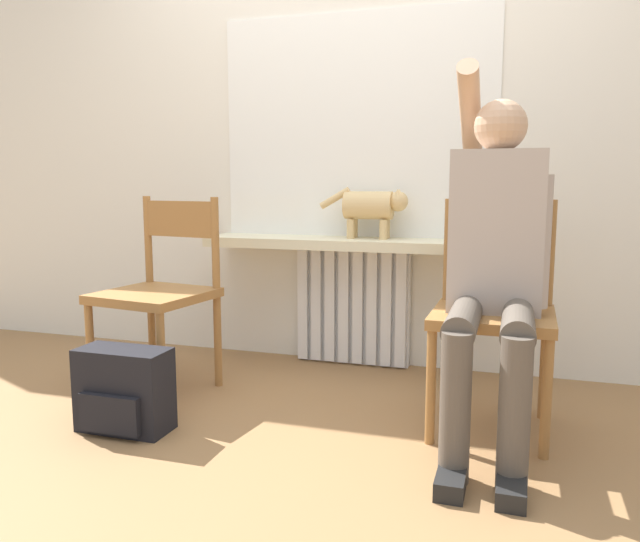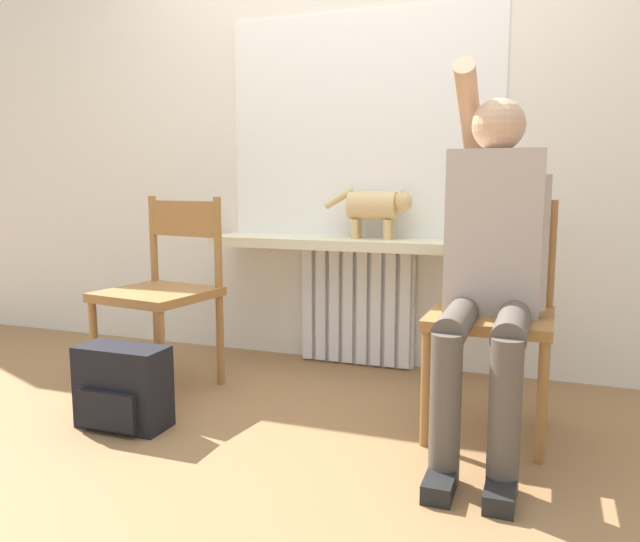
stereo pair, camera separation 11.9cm
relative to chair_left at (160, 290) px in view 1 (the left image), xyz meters
The scene contains 10 objects.
ground_plane 0.99m from the chair_left, 33.15° to the right, with size 12.00×12.00×0.00m, color olive.
wall_with_window 1.37m from the chair_left, 45.84° to the left, with size 7.00×0.06×2.70m.
radiator 1.01m from the chair_left, 42.72° to the left, with size 0.60×0.08×0.63m.
windowsill 0.95m from the chair_left, 38.29° to the left, with size 1.48×0.29×0.05m.
window_glass 1.28m from the chair_left, 44.48° to the left, with size 1.42×0.01×1.13m.
chair_left is the anchor object (origin of this frame).
chair_right 1.47m from the chair_left, ahead, with size 0.46×0.46×0.89m.
person 1.49m from the chair_left, ahead, with size 0.36×1.04×1.40m.
cat 1.11m from the chair_left, 35.79° to the left, with size 0.45×0.14×0.26m.
backpack 0.58m from the chair_left, 75.99° to the right, with size 0.36×0.20×0.32m.
Camera 1 is at (0.81, -1.97, 0.96)m, focal length 35.00 mm.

